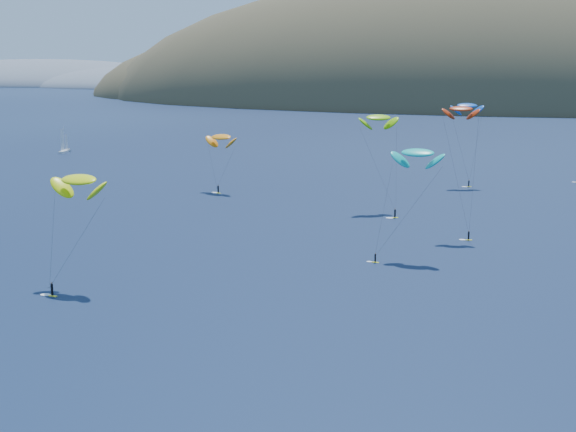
{
  "coord_description": "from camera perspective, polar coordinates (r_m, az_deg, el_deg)",
  "views": [
    {
      "loc": [
        37.29,
        -44.57,
        35.81
      ],
      "look_at": [
        2.07,
        80.0,
        9.0
      ],
      "focal_mm": 50.0,
      "sensor_mm": 36.0,
      "label": 1
    }
  ],
  "objects": [
    {
      "name": "island",
      "position": [
        608.71,
        16.06,
        6.86
      ],
      "size": [
        730.0,
        300.0,
        210.0
      ],
      "color": "#3D3526",
      "rests_on": "ground"
    },
    {
      "name": "headland",
      "position": [
        930.51,
        -15.66,
        8.86
      ],
      "size": [
        460.0,
        250.0,
        60.0
      ],
      "color": "slate",
      "rests_on": "ground"
    },
    {
      "name": "sailboat",
      "position": [
        298.3,
        -15.64,
        4.54
      ],
      "size": [
        7.86,
        6.74,
        9.54
      ],
      "rotation": [
        0.0,
        0.0,
        0.17
      ],
      "color": "silver",
      "rests_on": "ground"
    },
    {
      "name": "kitesurfer_1",
      "position": [
        207.46,
        -4.77,
        5.62
      ],
      "size": [
        10.12,
        8.07,
        16.57
      ],
      "rotation": [
        0.0,
        0.0,
        -0.34
      ],
      "color": "#FFF91C",
      "rests_on": "ground"
    },
    {
      "name": "kitesurfer_2",
      "position": [
        126.45,
        -14.66,
        2.5
      ],
      "size": [
        10.49,
        10.84,
        19.2
      ],
      "rotation": [
        0.0,
        0.0,
        -0.19
      ],
      "color": "#FFF91C",
      "rests_on": "ground"
    },
    {
      "name": "kitesurfer_3",
      "position": [
        183.4,
        6.45,
        6.96
      ],
      "size": [
        11.36,
        14.28,
        23.43
      ],
      "rotation": [
        0.0,
        0.0,
        0.54
      ],
      "color": "#FFF91C",
      "rests_on": "ground"
    },
    {
      "name": "kitesurfer_4",
      "position": [
        220.64,
        12.62,
        7.66
      ],
      "size": [
        9.23,
        6.83,
        23.76
      ],
      "rotation": [
        0.0,
        0.0,
        0.32
      ],
      "color": "#FFF91C",
      "rests_on": "ground"
    },
    {
      "name": "kitesurfer_5",
      "position": [
        141.25,
        9.21,
        4.46
      ],
      "size": [
        11.21,
        9.67,
        20.89
      ],
      "rotation": [
        0.0,
        0.0,
        -0.12
      ],
      "color": "#FFF91C",
      "rests_on": "ground"
    },
    {
      "name": "kitesurfer_9",
      "position": [
        159.41,
        12.21,
        7.43
      ],
      "size": [
        7.15,
        7.25,
        26.67
      ],
      "rotation": [
        0.0,
        0.0,
        0.12
      ],
      "color": "#FFF91C",
      "rests_on": "ground"
    }
  ]
}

